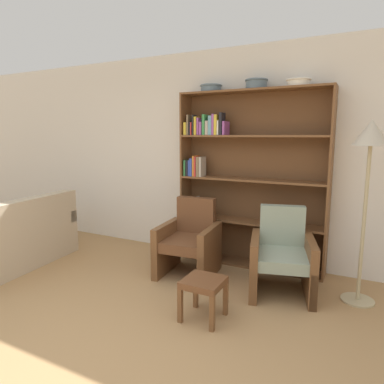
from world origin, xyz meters
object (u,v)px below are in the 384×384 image
at_px(bowl_olive, 211,88).
at_px(couch, 14,241).
at_px(bowl_slate, 299,82).
at_px(armchair_cushioned, 282,256).
at_px(bookshelf, 240,180).
at_px(armchair_leather, 190,242).
at_px(floor_lamp, 370,150).
at_px(bowl_terracotta, 256,84).
at_px(footstool, 204,287).

bearing_deg(bowl_olive, couch, -147.80).
xyz_separation_m(bowl_slate, armchair_cushioned, (0.02, -0.58, -1.85)).
relative_size(bookshelf, armchair_leather, 2.46).
xyz_separation_m(bowl_olive, armchair_leather, (-0.01, -0.57, -1.85)).
height_order(bowl_slate, floor_lamp, bowl_slate).
xyz_separation_m(bookshelf, armchair_leather, (-0.41, -0.60, -0.70)).
bearing_deg(bowl_slate, bowl_terracotta, -180.00).
bearing_deg(bookshelf, armchair_leather, -124.12).
relative_size(floor_lamp, footstool, 4.75).
bearing_deg(armchair_leather, bowl_olive, -96.60).
bearing_deg(bowl_slate, armchair_cushioned, -87.90).
height_order(bowl_slate, armchair_leather, bowl_slate).
relative_size(bowl_olive, bowl_terracotta, 1.04).
xyz_separation_m(bowl_terracotta, floor_lamp, (1.25, -0.45, -0.74)).
height_order(bowl_terracotta, footstool, bowl_terracotta).
height_order(bowl_terracotta, floor_lamp, bowl_terracotta).
bearing_deg(armchair_leather, footstool, 118.54).
distance_m(bowl_olive, bowl_terracotta, 0.59).
bearing_deg(floor_lamp, couch, -167.13).
height_order(bowl_slate, footstool, bowl_slate).
bearing_deg(armchair_cushioned, footstool, 45.59).
bearing_deg(bowl_terracotta, floor_lamp, -19.62).
bearing_deg(armchair_leather, bowl_terracotta, -141.82).
xyz_separation_m(bowl_olive, couch, (-2.16, -1.36, -1.94)).
bearing_deg(floor_lamp, bookshelf, 161.93).
distance_m(bowl_olive, floor_lamp, 2.03).
relative_size(bowl_terracotta, armchair_leather, 0.30).
bearing_deg(bookshelf, bowl_terracotta, -7.26).
bearing_deg(couch, floor_lamp, -82.92).
bearing_deg(floor_lamp, bowl_slate, 149.77).
height_order(bowl_olive, footstool, bowl_olive).
height_order(bowl_olive, armchair_leather, bowl_olive).
xyz_separation_m(floor_lamp, footstool, (-1.25, -1.01, -1.21)).
xyz_separation_m(armchair_cushioned, floor_lamp, (0.75, 0.13, 1.13)).
xyz_separation_m(armchair_leather, floor_lamp, (1.85, 0.13, 1.13)).
bearing_deg(bookshelf, footstool, -82.41).
xyz_separation_m(bowl_terracotta, armchair_leather, (-0.60, -0.57, -1.87)).
relative_size(armchair_leather, footstool, 2.36).
distance_m(armchair_leather, footstool, 1.07).
bearing_deg(armchair_leather, couch, 14.34).
xyz_separation_m(bookshelf, armchair_cushioned, (0.70, -0.60, -0.70)).
distance_m(bowl_terracotta, footstool, 2.43).
distance_m(bowl_olive, bowl_slate, 1.07).
bearing_deg(armchair_cushioned, floor_lamp, 174.96).
bearing_deg(bowl_terracotta, armchair_cushioned, -48.60).
xyz_separation_m(bowl_olive, armchair_cushioned, (1.09, -0.58, -1.85)).
xyz_separation_m(couch, armchair_leather, (2.15, 0.79, 0.09)).
relative_size(bowl_terracotta, armchair_cushioned, 0.30).
relative_size(couch, armchair_cushioned, 1.78).
height_order(bowl_olive, floor_lamp, bowl_olive).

